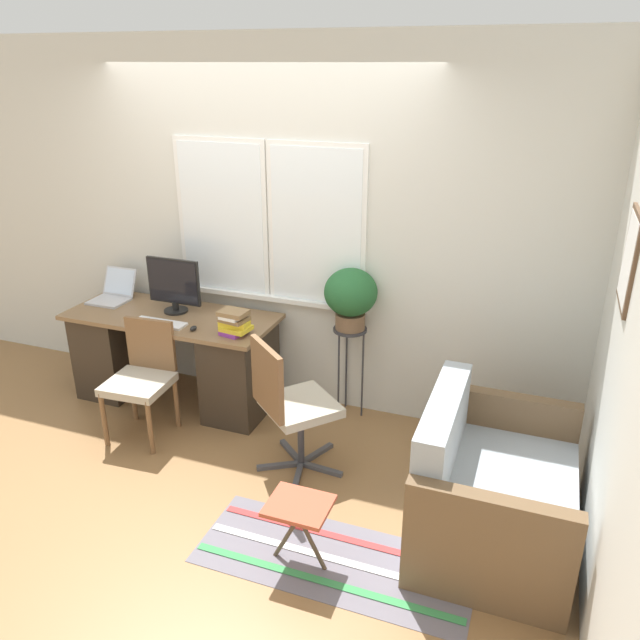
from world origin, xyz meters
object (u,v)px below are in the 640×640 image
object	(u,v)px
potted_plant	(351,295)
desk_chair_wooden	(142,376)
monitor	(174,285)
laptop	(113,294)
couch_loveseat	(489,494)
mouse	(193,328)
book_stack	(234,322)
keyboard	(160,323)
folding_stool	(299,511)
plant_stand	(350,341)
office_chair_swivel	(290,404)

from	to	relation	value
potted_plant	desk_chair_wooden	bearing A→B (deg)	-149.84
potted_plant	monitor	bearing A→B (deg)	-171.89
laptop	couch_loveseat	world-z (taller)	laptop
mouse	potted_plant	xyz separation A→B (m)	(1.02, 0.47, 0.22)
couch_loveseat	desk_chair_wooden	bearing A→B (deg)	84.11
monitor	book_stack	size ratio (longest dim) A/B	1.96
couch_loveseat	book_stack	bearing A→B (deg)	72.45
laptop	desk_chair_wooden	bearing A→B (deg)	-42.26
keyboard	couch_loveseat	size ratio (longest dim) A/B	0.37
keyboard	desk_chair_wooden	world-z (taller)	desk_chair_wooden
book_stack	keyboard	bearing A→B (deg)	-176.58
book_stack	couch_loveseat	size ratio (longest dim) A/B	0.20
keyboard	folding_stool	distance (m)	1.95
book_stack	folding_stool	size ratio (longest dim) A/B	0.57
book_stack	couch_loveseat	world-z (taller)	book_stack
potted_plant	couch_loveseat	bearing A→B (deg)	-41.30
desk_chair_wooden	couch_loveseat	distance (m)	2.45
monitor	couch_loveseat	xyz separation A→B (m)	(2.48, -0.81, -0.65)
folding_stool	mouse	bearing A→B (deg)	138.90
folding_stool	book_stack	bearing A→B (deg)	129.72
folding_stool	monitor	bearing A→B (deg)	138.97
mouse	plant_stand	size ratio (longest dim) A/B	0.09
office_chair_swivel	folding_stool	size ratio (longest dim) A/B	2.36
keyboard	monitor	bearing A→B (deg)	95.64
couch_loveseat	folding_stool	xyz separation A→B (m)	(-0.91, -0.56, 0.05)
mouse	couch_loveseat	distance (m)	2.28
keyboard	desk_chair_wooden	distance (m)	0.41
book_stack	couch_loveseat	xyz separation A→B (m)	(1.86, -0.59, -0.53)
office_chair_swivel	folding_stool	xyz separation A→B (m)	(0.37, -0.76, -0.15)
mouse	monitor	bearing A→B (deg)	139.23
keyboard	plant_stand	size ratio (longest dim) A/B	0.57
keyboard	office_chair_swivel	world-z (taller)	office_chair_swivel
office_chair_swivel	potted_plant	world-z (taller)	potted_plant
book_stack	plant_stand	distance (m)	0.86
couch_loveseat	plant_stand	world-z (taller)	couch_loveseat
monitor	office_chair_swivel	size ratio (longest dim) A/B	0.47
book_stack	desk_chair_wooden	world-z (taller)	book_stack
desk_chair_wooden	office_chair_swivel	world-z (taller)	office_chair_swivel
laptop	plant_stand	size ratio (longest dim) A/B	0.47
office_chair_swivel	folding_stool	bearing A→B (deg)	156.81
couch_loveseat	mouse	bearing A→B (deg)	76.05
mouse	book_stack	distance (m)	0.32
mouse	desk_chair_wooden	world-z (taller)	desk_chair_wooden
laptop	desk_chair_wooden	distance (m)	0.95
keyboard	potted_plant	world-z (taller)	potted_plant
book_stack	potted_plant	size ratio (longest dim) A/B	0.50
potted_plant	mouse	bearing A→B (deg)	-155.59
office_chair_swivel	couch_loveseat	distance (m)	1.31
monitor	couch_loveseat	size ratio (longest dim) A/B	0.40
folding_stool	keyboard	bearing A→B (deg)	144.33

